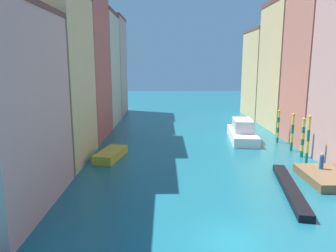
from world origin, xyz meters
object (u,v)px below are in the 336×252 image
Objects in this scene: gondola_black at (290,188)px; motorboat_0 at (111,154)px; mooring_pole_3 at (278,126)px; mooring_pole_2 at (292,132)px; vaporetto_white at (242,132)px; mooring_pole_0 at (308,140)px; mooring_pole_1 at (303,137)px; person_on_dock at (322,161)px; waterfront_dock at (325,177)px.

motorboat_0 is (-15.58, 9.04, 0.18)m from gondola_black.
gondola_black is (-4.54, -15.88, -1.88)m from mooring_pole_3.
motorboat_0 is (-20.11, -6.84, -1.70)m from mooring_pole_3.
vaporetto_white is at bearing 128.89° from mooring_pole_2.
mooring_pole_1 is (0.57, 2.47, -0.31)m from mooring_pole_0.
mooring_pole_2 is 4.03m from mooring_pole_3.
mooring_pole_3 is at bearing 93.20° from mooring_pole_1.
mooring_pole_2 reaches higher than mooring_pole_1.
person_on_dock is 0.14× the size of gondola_black.
mooring_pole_0 is 11.20m from vaporetto_white.
waterfront_dock is 1.12× the size of mooring_pole_0.
person_on_dock is 6.19m from mooring_pole_1.
gondola_black is at bearing -111.78° from mooring_pole_2.
motorboat_0 is at bearing -152.61° from vaporetto_white.
mooring_pole_3 is 0.40× the size of gondola_black.
waterfront_dock is at bearing -95.16° from mooring_pole_2.
person_on_dock reaches higher than gondola_black.
mooring_pole_0 reaches higher than gondola_black.
vaporetto_white reaches higher than person_on_dock.
motorboat_0 reaches higher than waterfront_dock.
motorboat_0 is at bearing 173.95° from mooring_pole_0.
waterfront_dock is 1.57m from person_on_dock.
mooring_pole_0 reaches higher than mooring_pole_3.
waterfront_dock is 1.01× the size of motorboat_0.
mooring_pole_1 is at bearing -60.02° from vaporetto_white.
mooring_pole_0 is 20.12m from motorboat_0.
mooring_pole_1 reaches higher than waterfront_dock.
person_on_dock is 0.33× the size of mooring_pole_2.
mooring_pole_0 is (0.46, 4.77, 2.16)m from waterfront_dock.
mooring_pole_0 reaches higher than mooring_pole_2.
mooring_pole_0 is 8.47m from gondola_black.
mooring_pole_3 is at bearing 92.82° from mooring_pole_2.
mooring_pole_3 reaches higher than vaporetto_white.
mooring_pole_2 reaches higher than motorboat_0.
motorboat_0 reaches higher than gondola_black.
vaporetto_white is (-4.39, 5.44, -1.22)m from mooring_pole_2.
motorboat_0 is at bearing -172.12° from mooring_pole_2.
mooring_pole_1 is 1.03× the size of mooring_pole_3.
mooring_pole_3 is (0.68, 13.72, 1.78)m from waterfront_dock.
waterfront_dock is 7.54m from mooring_pole_1.
mooring_pole_3 is 0.76× the size of motorboat_0.
gondola_black is (-4.90, -9.40, -1.94)m from mooring_pole_1.
mooring_pole_0 is at bearing -91.36° from mooring_pole_3.
waterfront_dock is 1.29× the size of mooring_pole_1.
mooring_pole_0 is 0.48× the size of gondola_black.
vaporetto_white is at bearing 111.00° from mooring_pole_0.
mooring_pole_0 is 0.52× the size of vaporetto_white.
mooring_pole_0 is at bearing -94.78° from mooring_pole_2.
vaporetto_white is 17.31m from gondola_black.
mooring_pole_0 is 1.15× the size of mooring_pole_1.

